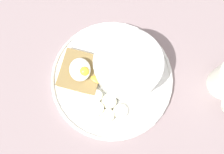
{
  "coord_description": "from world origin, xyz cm",
  "views": [
    {
      "loc": [
        -15.32,
        2.39,
        70.71
      ],
      "look_at": [
        0.0,
        0.0,
        5.0
      ],
      "focal_mm": 50.0,
      "sensor_mm": 36.0,
      "label": 1
    }
  ],
  "objects": [
    {
      "name": "banana_slice_back",
      "position": [
        -4.96,
        1.41,
        3.75
      ],
      "size": [
        4.28,
        4.19,
        1.75
      ],
      "color": "beige",
      "rests_on": "plate"
    },
    {
      "name": "banana_slice_left",
      "position": [
        -7.45,
        -0.65,
        3.55
      ],
      "size": [
        4.41,
        4.4,
        1.22
      ],
      "color": "beige",
      "rests_on": "plate"
    },
    {
      "name": "oatmeal_bowl",
      "position": [
        1.77,
        -3.78,
        6.13
      ],
      "size": [
        14.9,
        14.9,
        6.14
      ],
      "color": "white",
      "rests_on": "plate"
    },
    {
      "name": "plate",
      "position": [
        0.0,
        0.0,
        2.8
      ],
      "size": [
        27.26,
        27.26,
        1.6
      ],
      "color": "white",
      "rests_on": "ground_plane"
    },
    {
      "name": "banana_slice_front",
      "position": [
        -7.97,
        2.18,
        3.65
      ],
      "size": [
        3.94,
        3.97,
        1.39
      ],
      "color": "beige",
      "rests_on": "plate"
    },
    {
      "name": "banana_slice_right",
      "position": [
        -3.42,
        3.95,
        3.71
      ],
      "size": [
        3.12,
        3.21,
        1.53
      ],
      "color": "#EDEEC6",
      "rests_on": "plate"
    },
    {
      "name": "toast_slice",
      "position": [
        2.53,
        6.61,
        3.88
      ],
      "size": [
        11.74,
        11.74,
        1.58
      ],
      "color": "olive",
      "rests_on": "plate"
    },
    {
      "name": "poached_egg",
      "position": [
        2.39,
        6.43,
        5.82
      ],
      "size": [
        6.28,
        6.78,
        2.94
      ],
      "color": "white",
      "rests_on": "toast_slice"
    },
    {
      "name": "ground_plane",
      "position": [
        0.0,
        0.0,
        1.0
      ],
      "size": [
        120.0,
        120.0,
        2.0
      ],
      "primitive_type": "cube",
      "color": "gray",
      "rests_on": "ground"
    },
    {
      "name": "banana_slice_inner",
      "position": [
        -6.19,
        4.3,
        3.8
      ],
      "size": [
        4.68,
        4.71,
        1.79
      ],
      "color": "#F7E5B7",
      "rests_on": "plate"
    }
  ]
}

